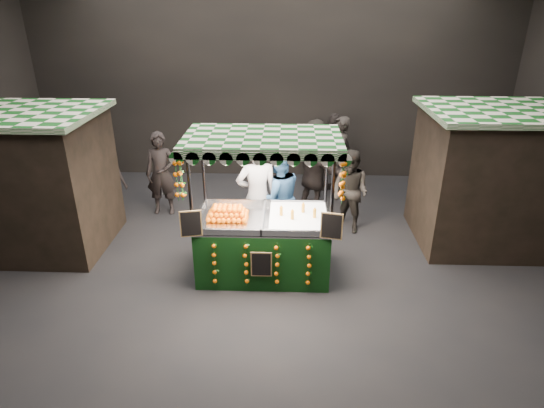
{
  "coord_description": "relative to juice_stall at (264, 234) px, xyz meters",
  "views": [
    {
      "loc": [
        0.44,
        -6.64,
        4.38
      ],
      "look_at": [
        0.17,
        0.59,
        1.11
      ],
      "focal_mm": 30.19,
      "sensor_mm": 36.0,
      "label": 1
    }
  ],
  "objects": [
    {
      "name": "shopper_5",
      "position": [
        0.96,
        2.74,
        0.19
      ],
      "size": [
        1.52,
        1.75,
        1.91
      ],
      "rotation": [
        0.0,
        0.0,
        2.22
      ],
      "color": "#282220",
      "rests_on": "ground"
    },
    {
      "name": "vendor_grey",
      "position": [
        -0.16,
        0.9,
        0.29
      ],
      "size": [
        0.87,
        0.67,
        2.11
      ],
      "rotation": [
        0.0,
        0.0,
        3.38
      ],
      "color": "gray",
      "rests_on": "ground"
    },
    {
      "name": "neighbour_stall_right",
      "position": [
        4.35,
        1.39,
        0.55
      ],
      "size": [
        3.0,
        2.2,
        2.6
      ],
      "color": "black",
      "rests_on": "ground"
    },
    {
      "name": "neighbour_stall_left",
      "position": [
        -4.45,
        0.89,
        0.55
      ],
      "size": [
        3.0,
        2.2,
        2.6
      ],
      "color": "black",
      "rests_on": "ground"
    },
    {
      "name": "vendor_blue",
      "position": [
        0.21,
        1.11,
        0.19
      ],
      "size": [
        1.11,
        0.99,
        1.9
      ],
      "rotation": [
        0.0,
        0.0,
        3.49
      ],
      "color": "navy",
      "rests_on": "ground"
    },
    {
      "name": "shopper_0",
      "position": [
        -2.34,
        2.39,
        0.15
      ],
      "size": [
        0.68,
        0.46,
        1.83
      ],
      "rotation": [
        0.0,
        0.0,
        0.03
      ],
      "color": "black",
      "rests_on": "ground"
    },
    {
      "name": "ground",
      "position": [
        -0.05,
        -0.11,
        -0.76
      ],
      "size": [
        12.0,
        12.0,
        0.0
      ],
      "primitive_type": "plane",
      "color": "black",
      "rests_on": "ground"
    },
    {
      "name": "shopper_4",
      "position": [
        -3.55,
        2.36,
        0.08
      ],
      "size": [
        0.86,
        0.59,
        1.69
      ],
      "rotation": [
        0.0,
        0.0,
        3.08
      ],
      "color": "#2A2322",
      "rests_on": "ground"
    },
    {
      "name": "shopper_2",
      "position": [
        1.46,
        3.73,
        0.21
      ],
      "size": [
        1.17,
        1.1,
        1.94
      ],
      "rotation": [
        0.0,
        0.0,
        2.44
      ],
      "color": "#2D2725",
      "rests_on": "ground"
    },
    {
      "name": "market_hall",
      "position": [
        -0.05,
        -0.11,
        2.62
      ],
      "size": [
        12.1,
        10.1,
        5.05
      ],
      "color": "black",
      "rests_on": "ground"
    },
    {
      "name": "shopper_6",
      "position": [
        1.58,
        3.53,
        0.2
      ],
      "size": [
        0.57,
        0.77,
        1.92
      ],
      "rotation": [
        0.0,
        0.0,
        -1.4
      ],
      "color": "#2C2724",
      "rests_on": "ground"
    },
    {
      "name": "shopper_3",
      "position": [
        1.07,
        4.48,
        0.04
      ],
      "size": [
        1.11,
        1.19,
        1.61
      ],
      "rotation": [
        0.0,
        0.0,
        0.91
      ],
      "color": "#2C2824",
      "rests_on": "ground"
    },
    {
      "name": "shopper_1",
      "position": [
        1.63,
        1.69,
        0.09
      ],
      "size": [
        1.04,
        1.04,
        1.7
      ],
      "rotation": [
        0.0,
        0.0,
        -0.79
      ],
      "color": "#2B2723",
      "rests_on": "ground"
    },
    {
      "name": "juice_stall",
      "position": [
        0.0,
        0.0,
        0.0
      ],
      "size": [
        2.53,
        1.49,
        2.45
      ],
      "color": "black",
      "rests_on": "ground"
    }
  ]
}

